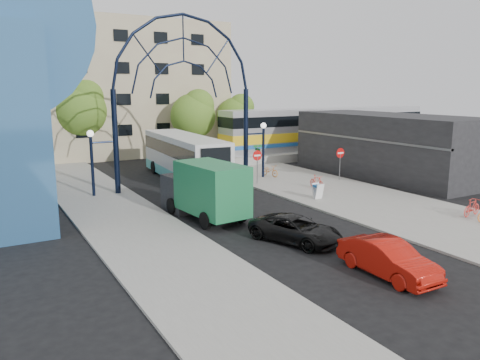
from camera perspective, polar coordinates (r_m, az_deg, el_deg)
ground at (r=22.48m, az=7.96°, el=-7.27°), size 120.00×120.00×0.00m
sidewalk_east at (r=30.49m, az=15.29°, el=-2.54°), size 8.00×56.00×0.12m
plaza_west at (r=24.74m, az=-12.99°, el=-5.58°), size 5.00×50.00×0.12m
gateway_arch at (r=33.52m, az=-6.86°, el=13.61°), size 13.64×0.44×12.10m
stop_sign at (r=34.31m, az=2.12°, el=2.63°), size 0.80×0.07×2.50m
do_not_enter_sign at (r=36.44m, az=12.12°, el=2.86°), size 0.76×0.07×2.48m
street_name_sign at (r=35.01m, az=2.16°, el=3.03°), size 0.70×0.70×2.80m
sandwich_board at (r=30.18m, az=9.47°, el=-1.10°), size 0.55×0.61×0.99m
commercial_block_east at (r=39.88m, az=17.52°, el=4.04°), size 6.00×16.00×5.00m
apartment_block at (r=53.93m, az=-13.76°, el=10.74°), size 20.00×12.10×14.00m
train_platform at (r=51.48m, az=10.61°, el=3.49°), size 32.00×5.00×0.80m
train_car at (r=51.21m, az=10.71°, el=6.27°), size 25.10×3.05×4.20m
tree_north_a at (r=46.93m, az=-5.59°, el=8.07°), size 4.48×4.48×7.00m
tree_north_b at (r=47.65m, az=-18.79°, el=8.38°), size 5.12×5.12×8.00m
tree_north_c at (r=51.45m, az=-0.36°, el=8.01°), size 4.16×4.16×6.50m
city_bus at (r=36.49m, az=-6.82°, el=2.80°), size 3.75×12.89×3.49m
green_truck at (r=25.74m, az=-4.43°, el=-1.22°), size 2.86×6.39×3.13m
black_suv at (r=21.98m, az=6.79°, el=-5.98°), size 3.44×4.87×1.23m
red_sedan at (r=18.86m, az=17.58°, el=-9.11°), size 1.53×4.23×1.39m
bike_near_a at (r=37.50m, az=3.64°, el=1.16°), size 0.97×1.85×0.92m
bike_near_b at (r=33.34m, az=9.34°, el=-0.22°), size 0.48×1.55×0.93m
bike_far_b at (r=28.77m, az=26.43°, el=-3.01°), size 1.67×0.65×0.97m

